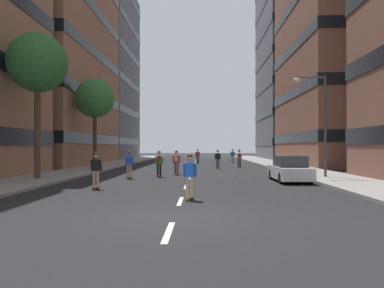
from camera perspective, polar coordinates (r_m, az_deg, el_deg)
ground_plane at (r=37.19m, az=0.23°, el=-3.59°), size 157.75×157.75×0.00m
sidewalk_left at (r=41.67m, az=-12.41°, el=-3.14°), size 3.94×72.30×0.14m
sidewalk_right at (r=41.32m, az=13.19°, el=-3.16°), size 3.94×72.30×0.14m
lane_markings at (r=38.90m, az=0.29°, el=-3.44°), size 0.16×62.20×0.01m
building_left_mid at (r=48.04m, az=-23.15°, el=14.86°), size 14.89×21.70×29.19m
building_left_far at (r=65.87m, az=-15.93°, el=10.74°), size 14.89×18.14×29.37m
building_right_mid at (r=48.34m, az=24.24°, el=18.62°), size 14.89×19.07×35.40m
building_right_far at (r=66.21m, az=17.48°, el=13.86°), size 14.89×16.98×36.54m
parked_car_near at (r=22.43m, az=14.94°, el=-3.88°), size 1.82×4.40×1.52m
street_tree_near at (r=24.68m, az=-22.89°, el=11.43°), size 3.60×3.60×8.84m
street_tree_mid at (r=35.72m, az=-14.88°, el=6.82°), size 3.65×3.65×8.29m
streetlamp_right at (r=25.07m, az=19.22°, el=4.36°), size 2.13×0.30×6.50m
skater_0 at (r=36.22m, az=7.38°, el=-2.06°), size 0.53×0.90×1.78m
skater_1 at (r=23.92m, az=-9.73°, el=-2.99°), size 0.55×0.91×1.78m
skater_2 at (r=24.82m, az=-5.15°, el=-2.83°), size 0.53×0.90×1.78m
skater_3 at (r=26.90m, az=-2.44°, el=-2.64°), size 0.54×0.91×1.78m
skater_4 at (r=44.63m, az=0.88°, el=-1.79°), size 0.55×0.91×1.78m
skater_5 at (r=18.43m, az=-14.72°, el=-3.75°), size 0.54×0.91×1.78m
skater_6 at (r=14.28m, az=-0.34°, el=-4.74°), size 0.56×0.92×1.78m
skater_7 at (r=34.45m, az=4.03°, el=-2.15°), size 0.54×0.91×1.78m
skater_8 at (r=46.76m, az=6.35°, el=-1.69°), size 0.54×0.91×1.78m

